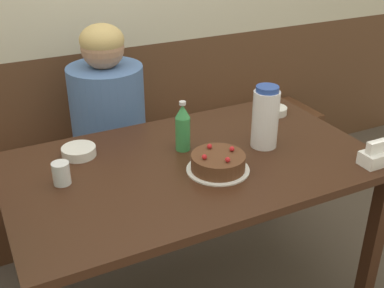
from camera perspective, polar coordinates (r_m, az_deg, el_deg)
The scene contains 10 objects.
bench_seat at distance 2.87m, azimuth -7.41°, elevation -3.92°, with size 2.56×0.38×0.44m.
dining_table at distance 1.99m, azimuth 0.06°, elevation -4.22°, with size 1.48×0.87×0.74m.
birthday_cake at distance 1.87m, azimuth 3.11°, elevation -2.23°, with size 0.25×0.25×0.09m.
water_pitcher at distance 2.03m, azimuth 8.69°, elevation 3.13°, with size 0.11×0.11×0.27m.
soju_bottle at distance 1.99m, azimuth -1.10°, elevation 2.01°, with size 0.06×0.06×0.22m.
napkin_holder at distance 2.04m, azimuth 20.85°, elevation -1.35°, with size 0.11×0.08×0.11m.
bowl_soup_white at distance 2.03m, azimuth -13.26°, elevation -0.86°, with size 0.14×0.14×0.04m.
bowl_rice_small at distance 2.40m, azimuth 9.79°, elevation 3.93°, with size 0.12×0.12×0.04m.
glass_water_tall at distance 1.84m, azimuth -15.24°, elevation -3.38°, with size 0.07×0.07×0.09m.
person_pale_blue_shirt at distance 2.55m, azimuth -9.69°, elevation 1.01°, with size 0.38×0.38×1.17m.
Camera 1 is at (-0.76, -1.52, 1.69)m, focal length 45.00 mm.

